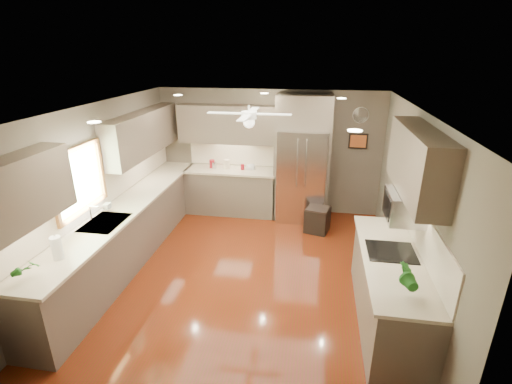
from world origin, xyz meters
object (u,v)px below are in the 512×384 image
(canister_b, at_px, (214,165))
(microwave, at_px, (405,207))
(stool, at_px, (317,219))
(canister_a, at_px, (212,164))
(canister_d, at_px, (243,167))
(potted_plant_left, at_px, (26,268))
(bowl, at_px, (251,169))
(canister_c, at_px, (227,164))
(paper_towel, at_px, (57,248))
(soap_bottle, at_px, (108,205))
(refrigerator, at_px, (302,161))
(potted_plant_right, at_px, (407,277))

(canister_b, relative_size, microwave, 0.25)
(canister_b, relative_size, stool, 0.27)
(canister_a, distance_m, canister_d, 0.65)
(potted_plant_left, bearing_deg, bowl, 68.57)
(canister_c, distance_m, bowl, 0.50)
(canister_b, xyz_separation_m, potted_plant_left, (-0.89, -4.11, 0.08))
(microwave, bearing_deg, paper_towel, -166.75)
(canister_b, relative_size, canister_c, 0.70)
(potted_plant_left, bearing_deg, soap_bottle, 93.89)
(canister_c, height_order, microwave, microwave)
(canister_b, distance_m, stool, 2.34)
(canister_a, distance_m, stool, 2.41)
(refrigerator, distance_m, microwave, 3.03)
(canister_b, xyz_separation_m, paper_towel, (-0.86, -3.67, 0.07))
(soap_bottle, height_order, paper_towel, paper_towel)
(canister_a, height_order, refrigerator, refrigerator)
(potted_plant_right, height_order, stool, potted_plant_right)
(canister_d, height_order, bowl, canister_d)
(canister_a, height_order, bowl, canister_a)
(canister_b, height_order, potted_plant_left, potted_plant_left)
(potted_plant_right, bearing_deg, canister_a, 129.18)
(canister_d, relative_size, bowl, 0.57)
(canister_d, height_order, soap_bottle, soap_bottle)
(canister_c, bearing_deg, stool, -18.64)
(potted_plant_right, distance_m, refrigerator, 3.84)
(canister_b, relative_size, bowl, 0.71)
(refrigerator, bearing_deg, canister_a, 177.55)
(canister_b, xyz_separation_m, canister_c, (0.25, 0.03, 0.02))
(soap_bottle, relative_size, refrigerator, 0.07)
(stool, distance_m, paper_towel, 4.37)
(soap_bottle, distance_m, potted_plant_right, 4.22)
(canister_a, relative_size, soap_bottle, 0.96)
(potted_plant_left, distance_m, refrigerator, 4.88)
(stool, bearing_deg, canister_a, 163.47)
(refrigerator, relative_size, stool, 4.87)
(soap_bottle, relative_size, bowl, 0.93)
(potted_plant_left, bearing_deg, potted_plant_right, 6.46)
(canister_b, bearing_deg, canister_d, 1.57)
(canister_c, xyz_separation_m, potted_plant_left, (-1.14, -4.15, 0.06))
(soap_bottle, xyz_separation_m, microwave, (4.11, -0.43, 0.45))
(soap_bottle, height_order, bowl, soap_bottle)
(canister_b, bearing_deg, bowl, 3.41)
(canister_d, xyz_separation_m, stool, (1.54, -0.62, -0.76))
(potted_plant_right, relative_size, paper_towel, 1.18)
(potted_plant_left, xyz_separation_m, bowl, (1.63, 4.16, -0.12))
(potted_plant_right, bearing_deg, bowl, 120.96)
(canister_d, height_order, microwave, microwave)
(potted_plant_left, bearing_deg, microwave, 19.06)
(canister_c, height_order, potted_plant_left, potted_plant_left)
(canister_d, bearing_deg, microwave, -47.58)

